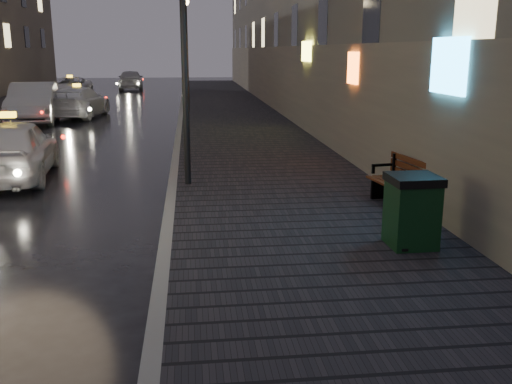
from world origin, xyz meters
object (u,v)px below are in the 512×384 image
car_left_mid (33,103)px  taxi_mid (78,102)px  lamp_near (184,28)px  bench (406,184)px  car_far (131,80)px  taxi_far (70,87)px  lamp_far (186,40)px  taxi_near (12,149)px  trash_bin (412,210)px

car_left_mid → taxi_mid: size_ratio=1.05×
lamp_near → taxi_mid: bearing=108.9°
bench → taxi_mid: size_ratio=0.39×
lamp_near → car_far: bearing=97.6°
lamp_near → taxi_far: bearing=106.0°
lamp_far → taxi_near: lamp_far is taller
lamp_near → trash_bin: size_ratio=4.82×
lamp_near → lamp_far: 16.00m
taxi_mid → taxi_near: bearing=100.5°
taxi_far → car_far: car_far is taller
lamp_near → taxi_near: (-4.18, 1.56, -2.74)m
lamp_far → trash_bin: size_ratio=4.82×
car_left_mid → taxi_mid: car_left_mid is taller
taxi_far → bench: bearing=-65.0°
lamp_far → car_far: lamp_far is taller
trash_bin → taxi_mid: bearing=112.6°
lamp_near → car_far: 33.96m
taxi_near → bench: bearing=148.5°
taxi_near → car_left_mid: size_ratio=0.86×
lamp_near → taxi_mid: size_ratio=1.09×
trash_bin → taxi_far: bearing=108.5°
lamp_far → bench: lamp_far is taller
lamp_far → car_left_mid: (-6.59, -2.88, -2.65)m
lamp_near → bench: bearing=-31.3°
bench → trash_bin: 2.19m
car_left_mid → lamp_near: bearing=-71.2°
trash_bin → taxi_near: (-7.54, 6.12, 0.04)m
lamp_far → taxi_near: bearing=-106.1°
taxi_near → car_left_mid: (-2.41, 11.55, 0.10)m
lamp_far → taxi_far: bearing=124.8°
bench → taxi_far: bearing=103.0°
trash_bin → car_left_mid: 20.28m
trash_bin → taxi_near: bearing=140.1°
taxi_mid → lamp_far: bearing=-159.7°
taxi_mid → bench: bearing=124.6°
taxi_far → taxi_near: bearing=-78.8°
taxi_mid → trash_bin: bearing=120.3°
lamp_far → car_far: bearing=104.2°
bench → car_far: car_far is taller
car_far → bench: bearing=99.0°
lamp_near → taxi_mid: lamp_near is taller
taxi_near → taxi_mid: taxi_near is taller
taxi_near → car_left_mid: 11.80m
car_far → trash_bin: bearing=97.2°
trash_bin → taxi_near: size_ratio=0.25×
lamp_far → trash_bin: lamp_far is taller
lamp_far → car_far: 18.31m
bench → lamp_near: bearing=139.9°
taxi_mid → car_far: bearing=-85.1°
taxi_far → car_far: (3.35, 6.30, 0.13)m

